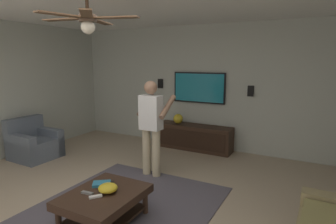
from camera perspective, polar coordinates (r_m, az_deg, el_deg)
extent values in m
plane|color=tan|center=(4.04, -12.26, -19.07)|extent=(7.97, 7.97, 0.00)
cube|color=#B2B7AD|center=(6.48, 6.97, 5.00)|extent=(0.10, 6.62, 2.75)
cube|color=#514C56|center=(3.95, -10.56, -19.67)|extent=(2.93, 2.25, 0.01)
cube|color=slate|center=(6.41, -25.10, -6.68)|extent=(0.81, 0.81, 0.40)
cube|color=slate|center=(6.57, -27.01, -2.75)|extent=(0.80, 0.19, 0.42)
cube|color=slate|center=(6.22, -27.54, -6.63)|extent=(0.17, 0.80, 0.56)
cube|color=slate|center=(6.57, -22.89, -5.39)|extent=(0.17, 0.80, 0.56)
cube|color=#332116|center=(3.65, -12.78, -16.25)|extent=(1.00, 0.80, 0.10)
cylinder|color=#332116|center=(3.87, -4.60, -17.76)|extent=(0.07, 0.07, 0.30)
cylinder|color=#332116|center=(4.22, -12.21, -15.49)|extent=(0.07, 0.07, 0.30)
cylinder|color=#332116|center=(3.70, -21.19, -19.90)|extent=(0.07, 0.07, 0.30)
cube|color=black|center=(3.77, -12.62, -19.65)|extent=(0.88, 0.68, 0.03)
cube|color=#332116|center=(6.40, 5.28, -5.06)|extent=(0.44, 1.70, 0.55)
cube|color=black|center=(6.20, 4.47, -5.56)|extent=(0.01, 1.56, 0.39)
cube|color=black|center=(6.42, 6.29, 4.90)|extent=(0.05, 1.21, 0.68)
cube|color=teal|center=(6.39, 6.20, 4.88)|extent=(0.01, 1.15, 0.62)
cylinder|color=#C6B793|center=(4.87, -2.37, -8.33)|extent=(0.14, 0.14, 0.82)
cylinder|color=#C6B793|center=(4.98, -4.35, -7.95)|extent=(0.14, 0.14, 0.82)
cube|color=white|center=(4.75, -3.46, -0.11)|extent=(0.23, 0.36, 0.58)
sphere|color=#997056|center=(4.69, -3.52, 4.94)|extent=(0.22, 0.22, 0.22)
cylinder|color=#997056|center=(4.77, -0.08, 1.06)|extent=(0.48, 0.10, 0.37)
cylinder|color=#997056|center=(5.00, -4.48, 1.46)|extent=(0.48, 0.10, 0.37)
cube|color=white|center=(5.07, -1.14, 0.46)|extent=(0.04, 0.05, 0.16)
ellipsoid|color=gold|center=(3.61, -12.01, -14.75)|extent=(0.23, 0.23, 0.11)
cube|color=white|center=(3.54, -14.38, -16.16)|extent=(0.14, 0.13, 0.02)
cube|color=black|center=(3.89, -12.02, -13.54)|extent=(0.08, 0.16, 0.02)
cube|color=slate|center=(3.65, -16.00, -15.39)|extent=(0.06, 0.15, 0.02)
cube|color=teal|center=(3.82, -13.22, -13.90)|extent=(0.26, 0.27, 0.04)
sphere|color=gold|center=(6.46, 2.05, -1.36)|extent=(0.22, 0.22, 0.22)
cube|color=black|center=(6.10, 16.31, 4.07)|extent=(0.06, 0.12, 0.22)
cube|color=black|center=(6.86, -1.53, 5.76)|extent=(0.06, 0.12, 0.22)
cylinder|color=#4C3828|center=(3.55, -16.00, 19.97)|extent=(0.04, 0.04, 0.28)
cylinder|color=#4C3828|center=(3.53, -15.88, 17.74)|extent=(0.20, 0.20, 0.08)
sphere|color=silver|center=(3.52, -15.80, 16.12)|extent=(0.16, 0.16, 0.16)
cube|color=brown|center=(3.81, -13.55, 17.26)|extent=(0.57, 0.27, 0.02)
cube|color=brown|center=(3.72, -20.12, 17.11)|extent=(0.21, 0.57, 0.02)
cube|color=brown|center=(3.36, -20.60, 17.88)|extent=(0.57, 0.23, 0.02)
cube|color=brown|center=(3.21, -16.10, 18.49)|extent=(0.50, 0.46, 0.02)
cube|color=brown|center=(3.41, -10.76, 18.22)|extent=(0.29, 0.57, 0.02)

